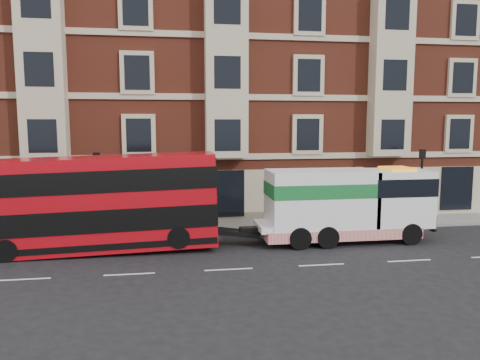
% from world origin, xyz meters
% --- Properties ---
extents(ground, '(120.00, 120.00, 0.00)m').
position_xyz_m(ground, '(0.00, 0.00, 0.00)').
color(ground, black).
rests_on(ground, ground).
extents(sidewalk, '(90.00, 3.00, 0.15)m').
position_xyz_m(sidewalk, '(0.00, 7.50, 0.07)').
color(sidewalk, slate).
rests_on(sidewalk, ground).
extents(victorian_terrace, '(45.00, 12.00, 20.40)m').
position_xyz_m(victorian_terrace, '(0.50, 15.00, 10.07)').
color(victorian_terrace, maroon).
rests_on(victorian_terrace, ground).
extents(lamp_post_west, '(0.35, 0.15, 4.35)m').
position_xyz_m(lamp_post_west, '(-6.00, 6.20, 2.68)').
color(lamp_post_west, black).
rests_on(lamp_post_west, sidewalk).
extents(lamp_post_east, '(0.35, 0.15, 4.35)m').
position_xyz_m(lamp_post_east, '(12.00, 6.20, 2.68)').
color(lamp_post_east, black).
rests_on(lamp_post_east, sidewalk).
extents(double_decker_bus, '(11.01, 2.53, 4.46)m').
position_xyz_m(double_decker_bus, '(-5.69, 3.65, 2.36)').
color(double_decker_bus, '#AE0912').
rests_on(double_decker_bus, ground).
extents(tow_truck, '(8.82, 2.61, 3.67)m').
position_xyz_m(tow_truck, '(6.37, 3.65, 1.95)').
color(tow_truck, white).
rests_on(tow_truck, ground).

